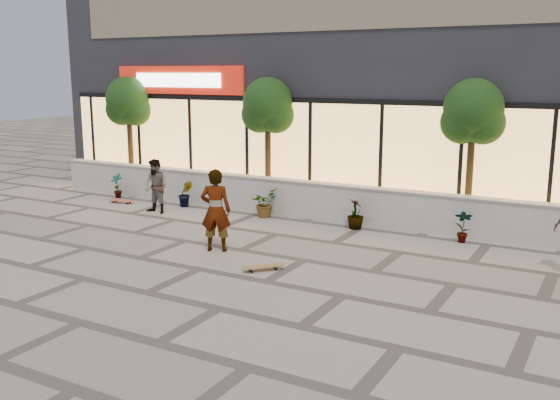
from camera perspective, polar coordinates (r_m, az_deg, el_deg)
The scene contains 15 objects.
ground at distance 11.13m, azimuth -5.63°, elevation -9.85°, with size 80.00×80.00×0.00m, color #A19A8B.
planter_wall at distance 16.95m, azimuth 7.96°, elevation -0.53°, with size 22.00×0.42×1.04m.
retail_building at distance 21.78m, azimuth 13.63°, elevation 11.81°, with size 24.00×9.17×8.50m.
shrub_a at distance 21.10m, azimuth -14.66°, elevation 1.28°, with size 0.43×0.29×0.81m, color #123A13.
shrub_b at distance 19.29m, azimuth -8.64°, elevation 0.57°, with size 0.45×0.36×0.81m, color #123A13.
shrub_c at distance 17.73m, azimuth -1.46°, elevation -0.27°, with size 0.73×0.63×0.81m, color #123A13.
shrub_d at distance 16.51m, azimuth 6.92°, elevation -1.25°, with size 0.45×0.45×0.81m, color #123A13.
shrub_e at distance 15.70m, azimuth 16.41°, elevation -2.32°, with size 0.43×0.29×0.81m, color #123A13.
tree_west at distance 22.06m, azimuth -13.70°, elevation 8.52°, with size 1.60×1.50×3.92m.
tree_midwest at distance 18.76m, azimuth -1.13°, elevation 8.35°, with size 1.60×1.50×3.92m.
tree_mideast at distance 16.56m, azimuth 17.24°, elevation 7.39°, with size 1.60×1.50×3.92m.
skater_center at distance 14.32m, azimuth -5.90°, elevation -0.94°, with size 0.70×0.46×1.92m, color white.
skater_left at distance 18.48m, azimuth -11.27°, elevation 1.22°, with size 0.77×0.60×1.59m, color #8A7759.
skateboard_center at distance 13.05m, azimuth -1.57°, elevation -6.11°, with size 0.75×0.80×0.11m.
skateboard_left at distance 20.27m, azimuth -14.30°, elevation -0.04°, with size 0.86×0.34×0.10m.
Camera 1 is at (5.97, -8.46, 4.07)m, focal length 40.00 mm.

